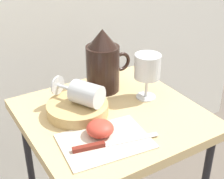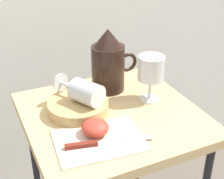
# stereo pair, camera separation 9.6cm
# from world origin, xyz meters

# --- Properties ---
(table) EXTENTS (0.51, 0.50, 0.68)m
(table) POSITION_xyz_m (0.00, 0.00, 0.61)
(table) COLOR tan
(table) RESTS_ON ground_plane
(linen_napkin) EXTENTS (0.25, 0.19, 0.00)m
(linen_napkin) POSITION_xyz_m (-0.09, -0.11, 0.68)
(linen_napkin) COLOR beige
(linen_napkin) RESTS_ON table
(basket_tray) EXTENTS (0.18, 0.18, 0.03)m
(basket_tray) POSITION_xyz_m (-0.09, 0.05, 0.70)
(basket_tray) COLOR tan
(basket_tray) RESTS_ON table
(pitcher) EXTENTS (0.16, 0.11, 0.21)m
(pitcher) POSITION_xyz_m (0.05, 0.14, 0.77)
(pitcher) COLOR black
(pitcher) RESTS_ON table
(wine_glass_upright) EXTENTS (0.08, 0.08, 0.15)m
(wine_glass_upright) POSITION_xyz_m (0.14, 0.02, 0.78)
(wine_glass_upright) COLOR silver
(wine_glass_upright) RESTS_ON table
(wine_glass_tipped_near) EXTENTS (0.13, 0.17, 0.07)m
(wine_glass_tipped_near) POSITION_xyz_m (-0.07, 0.04, 0.75)
(wine_glass_tipped_near) COLOR silver
(wine_glass_tipped_near) RESTS_ON basket_tray
(apple_half_left) EXTENTS (0.07, 0.07, 0.04)m
(apple_half_left) POSITION_xyz_m (-0.09, -0.08, 0.71)
(apple_half_left) COLOR #CC3D2D
(apple_half_left) RESTS_ON linen_napkin
(knife) EXTENTS (0.23, 0.07, 0.01)m
(knife) POSITION_xyz_m (-0.10, -0.13, 0.69)
(knife) COLOR silver
(knife) RESTS_ON linen_napkin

